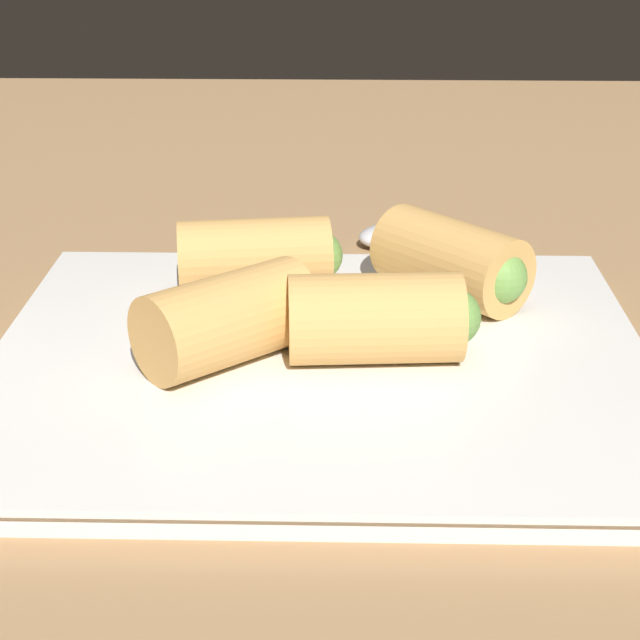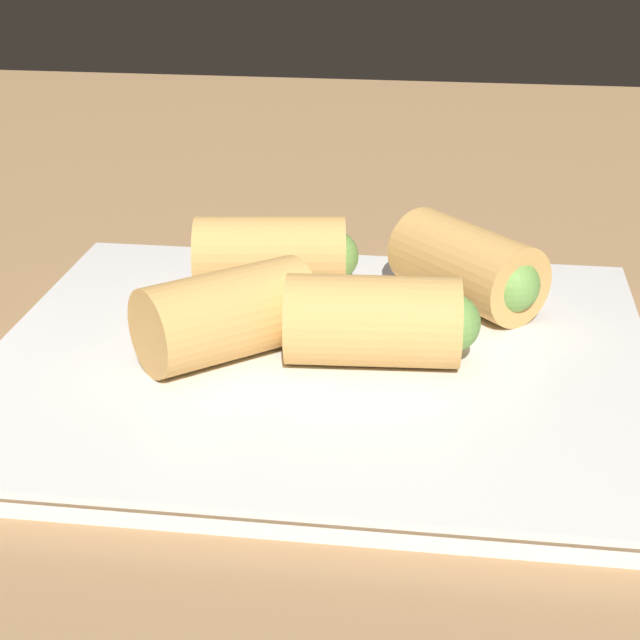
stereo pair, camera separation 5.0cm
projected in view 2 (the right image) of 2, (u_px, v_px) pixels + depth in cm
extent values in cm
cube|color=#A87F54|center=(376.00, 386.00, 51.56)|extent=(180.00, 140.00, 2.00)
cube|color=white|center=(320.00, 370.00, 49.61)|extent=(29.16, 25.29, 1.20)
cube|color=white|center=(320.00, 355.00, 49.31)|extent=(30.33, 26.30, 0.30)
cylinder|color=#DBA356|center=(270.00, 256.00, 55.09)|extent=(8.21, 5.12, 4.08)
sphere|color=#6B9E47|center=(333.00, 256.00, 55.10)|extent=(2.65, 2.65, 2.65)
cylinder|color=#DBA356|center=(378.00, 321.00, 47.45)|extent=(7.99, 4.62, 4.08)
sphere|color=#6B9E47|center=(451.00, 323.00, 47.26)|extent=(2.65, 2.65, 2.65)
cylinder|color=#DBA356|center=(467.00, 265.00, 53.85)|extent=(8.25, 8.43, 4.08)
sphere|color=#6B9E47|center=(513.00, 285.00, 51.42)|extent=(2.65, 2.65, 2.65)
cylinder|color=#DBA356|center=(226.00, 315.00, 48.04)|extent=(8.50, 8.15, 4.08)
sphere|color=#6B9E47|center=(287.00, 300.00, 49.67)|extent=(2.65, 2.65, 2.65)
cylinder|color=silver|center=(231.00, 268.00, 62.62)|extent=(11.72, 6.26, 0.50)
ellipsoid|color=silver|center=(422.00, 239.00, 66.11)|extent=(4.80, 4.40, 1.34)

